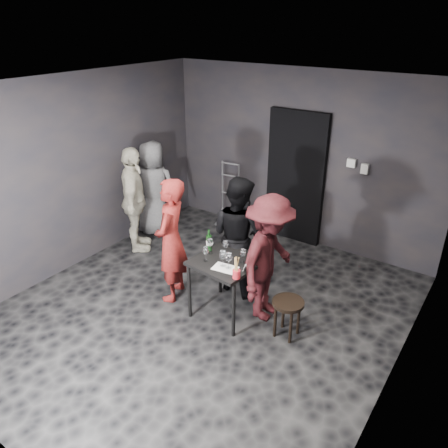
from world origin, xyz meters
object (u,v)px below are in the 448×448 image
Objects in this scene: breadstick_cup at (237,268)px; bystander_grey at (153,186)px; bystander_cream at (134,196)px; wine_bottle at (209,243)px; man_maroon at (269,255)px; hand_truck at (229,212)px; tasting_table at (226,267)px; stool at (288,308)px; server_red at (171,236)px; woman_black at (238,232)px.

bystander_grey is at bearing 151.20° from breadstick_cup.
wine_bottle is at bearing -146.32° from bystander_cream.
hand_truck is at bearing 40.69° from man_maroon.
tasting_table is 1.60× the size of stool.
stool is at bearing 73.33° from server_red.
bystander_cream is at bearing 164.73° from wine_bottle.
stool is 1.23m from woman_black.
server_red reaches higher than hand_truck.
hand_truck reaches higher than tasting_table.
woman_black is 1.00× the size of man_maroon.
tasting_table is 0.86m from stool.
man_maroon is at bearing 30.58° from tasting_table.
wine_bottle is (1.93, -1.07, 0.02)m from bystander_grey.
woman_black is 2.12m from bystander_grey.
stool is at bearing 160.89° from woman_black.
server_red is (-0.78, -0.09, 0.23)m from tasting_table.
stool is 0.63m from man_maroon.
stool is 0.28× the size of bystander_grey.
breadstick_cup is (1.08, -0.16, -0.01)m from server_red.
wine_bottle is (-0.74, -0.18, 0.02)m from man_maroon.
wine_bottle reaches higher than tasting_table.
woman_black is (-0.20, 0.56, 0.18)m from tasting_table.
wine_bottle reaches higher than breadstick_cup.
man_maroon reaches higher than wine_bottle.
wine_bottle is (0.47, 0.17, -0.03)m from server_red.
woman_black is at bearing 139.55° from bystander_grey.
tasting_table is 0.45m from breadstick_cup.
bystander_cream is (-0.66, -1.59, 0.69)m from hand_truck.
stool is 1.67× the size of wine_bottle.
woman_black reaches higher than tasting_table.
bystander_cream is (-2.90, 0.51, 0.52)m from stool.
breadstick_cup is at bearing 60.08° from server_red.
bystander_grey reaches higher than breadstick_cup.
bystander_cream is (-1.31, 0.65, 0.01)m from server_red.
bystander_cream is 6.62× the size of breadstick_cup.
server_red is at bearing 56.10° from woman_black.
woman_black reaches higher than hand_truck.
server_red reaches higher than stool.
tasting_table is at bearing -13.55° from wine_bottle.
breadstick_cup is (0.31, -0.25, 0.22)m from tasting_table.
man_maroon is (-0.39, 0.21, 0.46)m from stool.
bystander_grey reaches higher than wine_bottle.
stool is at bearing -1.56° from wine_bottle.
server_red is 1.25m from man_maroon.
bystander_grey is at bearing 160.10° from stool.
server_red is 0.98× the size of bystander_cream.
breadstick_cup is (-0.51, -0.30, 0.49)m from stool.
man_maroon is (0.43, 0.25, 0.19)m from tasting_table.
bystander_grey is (-1.46, 1.24, -0.05)m from server_red.
bystander_cream reaches higher than man_maroon.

